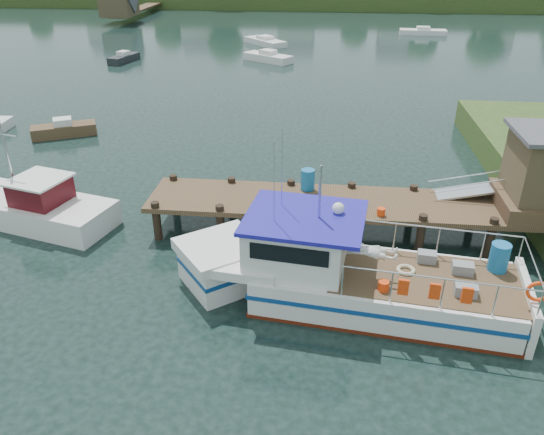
# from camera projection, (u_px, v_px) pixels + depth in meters

# --- Properties ---
(ground_plane) EXTENTS (160.00, 160.00, 0.00)m
(ground_plane) POSITION_uv_depth(u_px,v_px,m) (300.00, 230.00, 21.46)
(ground_plane) COLOR black
(dock) EXTENTS (16.60, 3.00, 4.78)m
(dock) POSITION_uv_depth(u_px,v_px,m) (476.00, 186.00, 19.82)
(dock) COLOR #4E3925
(dock) RESTS_ON ground
(lobster_boat) EXTENTS (11.47, 4.53, 5.51)m
(lobster_boat) POSITION_uv_depth(u_px,v_px,m) (340.00, 274.00, 16.88)
(lobster_boat) COLOR silver
(lobster_boat) RESTS_ON ground
(work_boat) EXTENTS (8.11, 4.18, 4.27)m
(work_boat) POSITION_uv_depth(u_px,v_px,m) (28.00, 206.00, 21.90)
(work_boat) COLOR silver
(work_boat) RESTS_ON ground
(moored_rowboat) EXTENTS (3.82, 2.75, 1.06)m
(moored_rowboat) POSITION_uv_depth(u_px,v_px,m) (64.00, 129.00, 31.50)
(moored_rowboat) COLOR #4E3925
(moored_rowboat) RESTS_ON ground
(moored_far) EXTENTS (5.63, 2.18, 0.94)m
(moored_far) POSITION_uv_depth(u_px,v_px,m) (423.00, 32.00, 64.61)
(moored_far) COLOR silver
(moored_far) RESTS_ON ground
(moored_b) EXTENTS (5.03, 4.09, 1.09)m
(moored_b) POSITION_uv_depth(u_px,v_px,m) (268.00, 57.00, 50.51)
(moored_b) COLOR silver
(moored_b) RESTS_ON ground
(moored_d) EXTENTS (5.16, 5.50, 0.96)m
(moored_d) POSITION_uv_depth(u_px,v_px,m) (265.00, 41.00, 58.48)
(moored_d) COLOR silver
(moored_d) RESTS_ON ground
(moored_e) EXTENTS (2.10, 3.88, 1.02)m
(moored_e) POSITION_uv_depth(u_px,v_px,m) (124.00, 58.00, 50.31)
(moored_e) COLOR black
(moored_e) RESTS_ON ground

